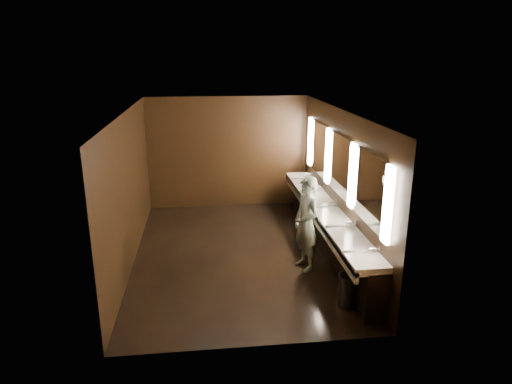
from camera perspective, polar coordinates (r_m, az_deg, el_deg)
The scene contains 10 objects.
floor at distance 9.14m, azimuth -2.28°, elevation -7.69°, with size 6.00×6.00×0.00m, color black.
ceiling at distance 8.36m, azimuth -2.51°, elevation 10.01°, with size 4.00×6.00×0.02m, color #2D2D2B.
wall_back at distance 11.55m, azimuth -3.55°, elevation 4.93°, with size 4.00×0.02×2.80m, color black.
wall_front at distance 5.84m, azimuth -0.08°, elevation -7.52°, with size 4.00×0.02×2.80m, color black.
wall_left at distance 8.73m, azimuth -15.58°, elevation 0.30°, with size 0.02×6.00×2.80m, color black.
wall_right at distance 9.01m, azimuth 10.40°, elevation 1.17°, with size 0.02×6.00×2.80m, color black.
sink_counter at distance 9.24m, azimuth 8.87°, elevation -4.27°, with size 0.55×5.40×1.01m.
mirror_band at distance 8.92m, azimuth 10.40°, elevation 3.33°, with size 0.06×5.03×1.15m.
person at distance 8.26m, azimuth 6.29°, elevation -3.99°, with size 0.64×0.42×1.74m, color #88C4CB.
trash_bin at distance 7.43m, azimuth 11.53°, elevation -11.94°, with size 0.34×0.34×0.53m, color black.
Camera 1 is at (-0.61, -8.27, 3.84)m, focal length 32.00 mm.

